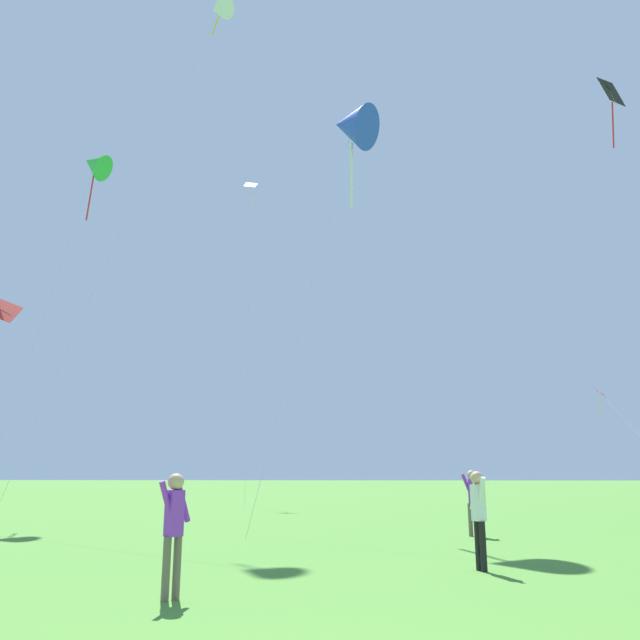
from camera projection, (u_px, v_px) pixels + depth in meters
name	position (u px, v px, depth m)	size (l,w,h in m)	color
kite_pink_low	(605.00, 400.00, 44.28)	(2.51, 8.92, 7.54)	pink
kite_purple_streamer	(250.00, 211.00, 46.17)	(2.28, 8.33, 22.77)	purple
kite_green_small	(95.00, 165.00, 30.65)	(1.66, 6.55, 16.82)	green
kite_white_distant	(219.00, 9.00, 33.26)	(4.26, 10.75, 25.82)	white
kite_blue_delta	(351.00, 126.00, 24.99)	(4.05, 6.26, 15.90)	blue
kite_black_large	(615.00, 109.00, 35.65)	(2.56, 9.60, 23.39)	black
person_near_tree	(479.00, 510.00, 11.34)	(0.26, 0.53, 1.68)	black
person_with_spool	(473.00, 496.00, 17.61)	(0.56, 0.24, 1.74)	#665B4C
person_far_back	(174.00, 523.00, 8.74)	(0.39, 0.46, 1.64)	#665B4C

